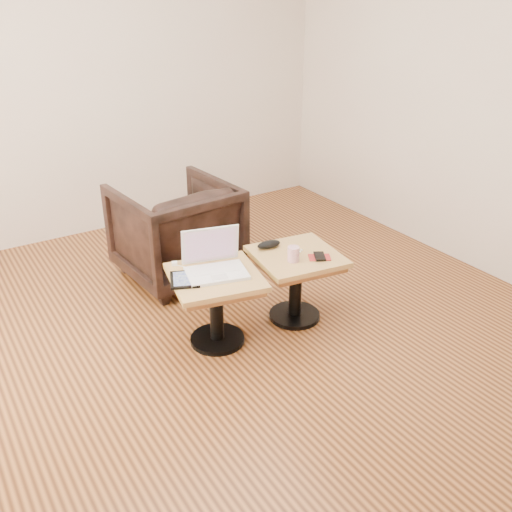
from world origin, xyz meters
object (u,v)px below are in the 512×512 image
laptop (214,264)px  armchair (176,231)px  side_table_left (216,292)px  side_table_right (296,270)px  striped_cup (293,254)px

laptop → armchair: armchair is taller
side_table_left → side_table_right: (0.60, -0.03, 0.00)m
laptop → armchair: 0.97m
side_table_left → laptop: size_ratio=1.50×
side_table_left → armchair: (0.19, 0.98, 0.01)m
armchair → side_table_left: bearing=74.2°
laptop → side_table_right: bearing=7.3°
side_table_right → armchair: armchair is taller
striped_cup → armchair: (-0.33, 1.08, -0.16)m
side_table_left → armchair: size_ratio=0.76×
striped_cup → armchair: bearing=106.9°
striped_cup → side_table_right: bearing=42.2°
armchair → laptop: bearing=74.9°
side_table_left → laptop: laptop is taller
side_table_right → laptop: size_ratio=1.42×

